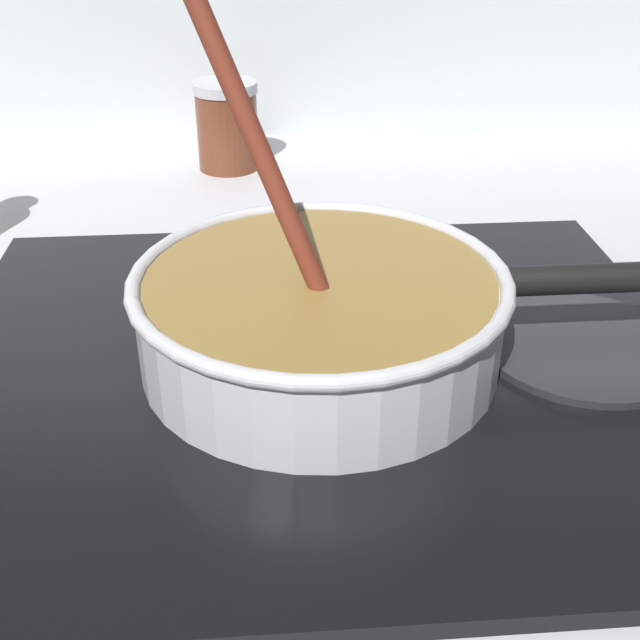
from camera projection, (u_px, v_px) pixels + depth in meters
The scene contains 6 objects.
ground at pixel (116, 611), 0.44m from camera, with size 2.40×1.60×0.04m, color #B7B7BC.
hob_plate at pixel (320, 366), 0.60m from camera, with size 0.56×0.48×0.01m, color black.
burner_ring at pixel (320, 355), 0.59m from camera, with size 0.18×0.18×0.01m, color #592D0C.
spare_burner at pixel (583, 345), 0.61m from camera, with size 0.16×0.16×0.01m, color #262628.
cooking_pan at pixel (322, 313), 0.58m from camera, with size 0.40×0.27×0.26m.
condiment_jar at pixel (227, 125), 0.97m from camera, with size 0.08×0.08×0.10m.
Camera 1 is at (0.09, -0.31, 0.33)m, focal length 45.36 mm.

